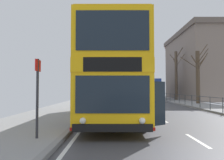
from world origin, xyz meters
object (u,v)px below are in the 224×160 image
background_building_00 (214,66)px  bare_tree_far_01 (175,74)px  double_decker_bus_main (112,77)px  bare_tree_far_00 (197,76)px  background_building_01 (200,68)px  bus_stop_sign_near (37,89)px  background_bus_far_lane (147,89)px

background_building_00 → bare_tree_far_01: bearing=-154.2°
bare_tree_far_01 → double_decker_bus_main: bearing=-114.8°
bare_tree_far_00 → bare_tree_far_01: bare_tree_far_01 is taller
background_building_01 → double_decker_bus_main: bearing=-117.4°
background_building_00 → bus_stop_sign_near: bearing=-123.0°
bare_tree_far_00 → background_bus_far_lane: bearing=106.2°
double_decker_bus_main → bare_tree_far_00: size_ratio=1.81×
background_bus_far_lane → bus_stop_sign_near: size_ratio=4.32×
background_bus_far_lane → background_building_00: (10.79, -0.07, 3.61)m
double_decker_bus_main → bus_stop_sign_near: 5.98m
double_decker_bus_main → bare_tree_far_00: bare_tree_far_00 is taller
bare_tree_far_00 → background_building_01: bearing=68.0°
double_decker_bus_main → bus_stop_sign_near: (-2.32, -5.48, -0.64)m
bare_tree_far_01 → background_building_00: (7.23, 3.49, 1.55)m
double_decker_bus_main → background_building_01: bearing=62.6°
background_building_00 → background_building_01: 16.70m
bus_stop_sign_near → bare_tree_far_00: (11.35, 16.83, 1.40)m
background_bus_far_lane → bare_tree_far_01: size_ratio=1.45×
background_bus_far_lane → background_building_00: bearing=-0.4°
double_decker_bus_main → background_building_00: background_building_00 is taller
double_decker_bus_main → bare_tree_far_00: (9.04, 11.35, 0.76)m
background_bus_far_lane → background_building_01: background_building_01 is taller
bare_tree_far_01 → background_building_00: background_building_00 is taller
background_building_00 → background_building_01: (4.03, 16.16, 1.19)m
bare_tree_far_00 → background_building_01: 30.47m
background_bus_far_lane → bare_tree_far_01: bare_tree_far_01 is taller
bus_stop_sign_near → background_building_00: background_building_00 is taller
double_decker_bus_main → background_building_01: (20.40, 39.41, 4.20)m
bus_stop_sign_near → bare_tree_far_01: (11.45, 25.24, 2.10)m
background_building_00 → background_building_01: size_ratio=1.10×
background_bus_far_lane → bare_tree_far_00: (3.47, -11.97, 1.36)m
background_building_00 → background_bus_far_lane: bearing=179.6°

